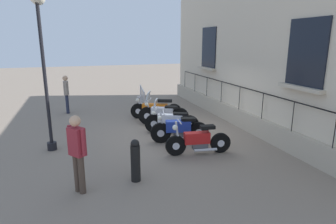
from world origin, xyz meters
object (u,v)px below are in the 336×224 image
(motorcycle_silver, at_px, (163,114))
(motorcycle_white, at_px, (171,122))
(lamppost, at_px, (39,24))
(motorcycle_red, at_px, (198,141))
(pedestrian_standing, at_px, (77,150))
(motorcycle_blue, at_px, (179,130))
(pedestrian_walking, at_px, (66,92))
(motorcycle_orange, at_px, (156,109))
(bollard, at_px, (135,160))
(crowd_barrier, at_px, (142,98))

(motorcycle_silver, relative_size, motorcycle_white, 1.03)
(motorcycle_silver, distance_m, lamppost, 5.42)
(motorcycle_red, bearing_deg, motorcycle_silver, -88.27)
(pedestrian_standing, bearing_deg, motorcycle_blue, -143.73)
(motorcycle_silver, xyz_separation_m, motorcycle_white, (0.04, 1.12, -0.02))
(motorcycle_red, distance_m, pedestrian_walking, 7.44)
(motorcycle_blue, xyz_separation_m, lamppost, (3.97, -0.56, 3.30))
(motorcycle_red, relative_size, lamppost, 0.42)
(pedestrian_standing, bearing_deg, motorcycle_white, -134.55)
(motorcycle_blue, bearing_deg, lamppost, -8.05)
(motorcycle_red, relative_size, pedestrian_walking, 1.13)
(motorcycle_white, xyz_separation_m, pedestrian_standing, (3.24, 3.29, 0.57))
(motorcycle_orange, height_order, motorcycle_blue, motorcycle_blue)
(motorcycle_orange, bearing_deg, motorcycle_red, 91.46)
(motorcycle_silver, xyz_separation_m, bollard, (1.99, 4.27, 0.07))
(crowd_barrier, bearing_deg, motorcycle_red, 92.50)
(motorcycle_red, bearing_deg, lamppost, -22.33)
(crowd_barrier, relative_size, pedestrian_walking, 1.25)
(lamppost, height_order, bollard, lamppost)
(motorcycle_silver, xyz_separation_m, motorcycle_red, (-0.10, 3.20, -0.04))
(motorcycle_white, distance_m, motorcycle_red, 2.08)
(motorcycle_white, bearing_deg, motorcycle_red, 93.63)
(motorcycle_blue, distance_m, bollard, 2.93)
(motorcycle_orange, height_order, crowd_barrier, crowd_barrier)
(motorcycle_white, bearing_deg, pedestrian_walking, -50.19)
(lamppost, height_order, pedestrian_walking, lamppost)
(motorcycle_orange, bearing_deg, motorcycle_silver, 90.60)
(motorcycle_silver, bearing_deg, lamppost, 20.32)
(motorcycle_silver, height_order, bollard, motorcycle_silver)
(motorcycle_red, bearing_deg, bollard, 27.26)
(bollard, bearing_deg, lamppost, -53.52)
(motorcycle_blue, bearing_deg, pedestrian_standing, 36.27)
(motorcycle_white, distance_m, crowd_barrier, 4.00)
(lamppost, bearing_deg, crowd_barrier, -131.49)
(motorcycle_silver, height_order, motorcycle_blue, motorcycle_silver)
(motorcycle_silver, xyz_separation_m, pedestrian_standing, (3.27, 4.41, 0.55))
(bollard, height_order, pedestrian_walking, pedestrian_walking)
(motorcycle_white, distance_m, lamppost, 5.20)
(pedestrian_standing, bearing_deg, motorcycle_red, -160.18)
(motorcycle_white, height_order, motorcycle_red, motorcycle_white)
(motorcycle_orange, height_order, pedestrian_walking, pedestrian_walking)
(motorcycle_orange, relative_size, pedestrian_walking, 1.19)
(crowd_barrier, xyz_separation_m, pedestrian_standing, (3.10, 7.29, 0.44))
(lamppost, xyz_separation_m, pedestrian_walking, (-0.40, -4.70, -2.74))
(lamppost, bearing_deg, motorcycle_silver, -159.68)
(motorcycle_silver, bearing_deg, motorcycle_orange, -89.40)
(motorcycle_orange, distance_m, motorcycle_red, 4.19)
(motorcycle_blue, height_order, lamppost, lamppost)
(pedestrian_walking, bearing_deg, motorcycle_red, 120.28)
(motorcycle_orange, height_order, motorcycle_silver, motorcycle_silver)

